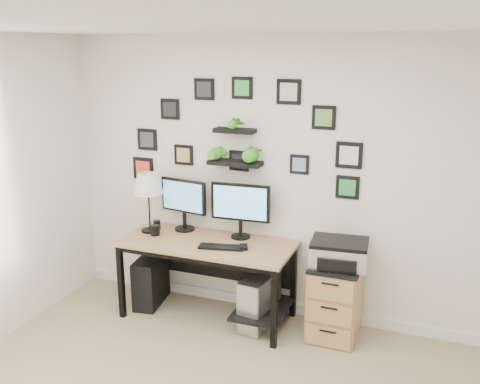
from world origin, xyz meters
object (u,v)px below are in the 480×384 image
at_px(desk, 212,254).
at_px(pc_tower_grey, 259,301).
at_px(mug, 155,230).
at_px(printer, 339,253).
at_px(file_cabinet, 335,300).
at_px(pc_tower_black, 151,280).
at_px(table_lamp, 148,185).
at_px(monitor_left, 184,201).
at_px(monitor_right, 240,206).

distance_m(desk, pc_tower_grey, 0.61).
height_order(desk, mug, mug).
xyz_separation_m(mug, pc_tower_grey, (1.05, 0.02, -0.56)).
bearing_deg(desk, mug, -175.82).
bearing_deg(printer, desk, -176.97).
bearing_deg(file_cabinet, pc_tower_black, -178.64).
bearing_deg(table_lamp, monitor_left, 26.68).
distance_m(desk, printer, 1.18).
relative_size(file_cabinet, printer, 1.32).
bearing_deg(file_cabinet, monitor_right, 172.50).
height_order(pc_tower_grey, printer, printer).
distance_m(desk, table_lamp, 0.89).
distance_m(pc_tower_black, file_cabinet, 1.83).
xyz_separation_m(monitor_left, table_lamp, (-0.30, -0.15, 0.16)).
xyz_separation_m(monitor_right, pc_tower_grey, (0.26, -0.20, -0.82)).
distance_m(table_lamp, pc_tower_grey, 1.50).
distance_m(monitor_left, table_lamp, 0.37).
distance_m(monitor_right, pc_tower_black, 1.22).
bearing_deg(table_lamp, pc_tower_black, -95.78).
bearing_deg(monitor_left, file_cabinet, -4.94).
xyz_separation_m(monitor_right, printer, (0.95, -0.12, -0.28)).
height_order(pc_tower_black, pc_tower_grey, pc_tower_grey).
distance_m(mug, pc_tower_grey, 1.18).
relative_size(monitor_right, table_lamp, 0.98).
relative_size(mug, file_cabinet, 0.15).
height_order(file_cabinet, printer, printer).
height_order(table_lamp, pc_tower_grey, table_lamp).
xyz_separation_m(pc_tower_black, printer, (1.84, 0.05, 0.54)).
xyz_separation_m(monitor_right, file_cabinet, (0.94, -0.12, -0.72)).
height_order(table_lamp, file_cabinet, table_lamp).
distance_m(mug, pc_tower_black, 0.57).
bearing_deg(printer, pc_tower_black, -178.54).
bearing_deg(printer, table_lamp, -179.36).
xyz_separation_m(monitor_left, printer, (1.54, -0.13, -0.27)).
xyz_separation_m(file_cabinet, printer, (0.01, 0.00, 0.44)).
distance_m(monitor_left, monitor_right, 0.59).
xyz_separation_m(desk, monitor_right, (0.21, 0.18, 0.43)).
bearing_deg(desk, pc_tower_grey, -2.68).
distance_m(desk, file_cabinet, 1.19).
bearing_deg(desk, monitor_right, 40.68).
relative_size(desk, mug, 16.33).
height_order(monitor_left, mug, monitor_left).
height_order(desk, monitor_left, monitor_left).
height_order(table_lamp, pc_tower_black, table_lamp).
height_order(table_lamp, mug, table_lamp).
distance_m(table_lamp, printer, 1.89).
xyz_separation_m(mug, pc_tower_black, (-0.11, 0.06, -0.56)).
height_order(desk, printer, printer).
relative_size(monitor_left, file_cabinet, 0.76).
xyz_separation_m(mug, file_cabinet, (1.72, 0.10, -0.46)).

